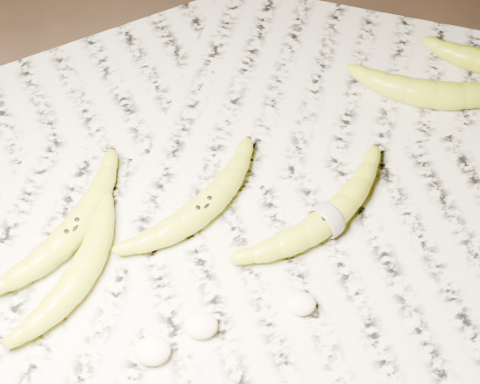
{
  "coord_description": "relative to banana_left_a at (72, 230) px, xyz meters",
  "views": [
    {
      "loc": [
        -0.05,
        -0.39,
        0.67
      ],
      "look_at": [
        -0.02,
        0.01,
        0.05
      ],
      "focal_mm": 50.0,
      "sensor_mm": 36.0,
      "label": 1
    }
  ],
  "objects": [
    {
      "name": "ground",
      "position": [
        0.21,
        0.01,
        -0.02
      ],
      "size": [
        3.0,
        3.0,
        0.0
      ],
      "primitive_type": "plane",
      "color": "black",
      "rests_on": "ground"
    },
    {
      "name": "newspaper_patch",
      "position": [
        0.22,
        0.02,
        -0.02
      ],
      "size": [
        0.9,
        0.7,
        0.01
      ],
      "primitive_type": "cube",
      "color": "beige",
      "rests_on": "ground"
    },
    {
      "name": "banana_left_a",
      "position": [
        0.0,
        0.0,
        0.0
      ],
      "size": [
        0.16,
        0.19,
        0.03
      ],
      "primitive_type": null,
      "rotation": [
        0.0,
        0.0,
        0.93
      ],
      "color": "#B6B416",
      "rests_on": "newspaper_patch"
    },
    {
      "name": "banana_left_b",
      "position": [
        0.01,
        -0.05,
        0.0
      ],
      "size": [
        0.13,
        0.18,
        0.03
      ],
      "primitive_type": null,
      "rotation": [
        0.0,
        0.0,
        1.08
      ],
      "color": "#B6B416",
      "rests_on": "newspaper_patch"
    },
    {
      "name": "banana_center",
      "position": [
        0.15,
        0.02,
        0.0
      ],
      "size": [
        0.17,
        0.16,
        0.03
      ],
      "primitive_type": null,
      "rotation": [
        0.0,
        0.0,
        0.72
      ],
      "color": "#B6B416",
      "rests_on": "newspaper_patch"
    },
    {
      "name": "banana_taped",
      "position": [
        0.29,
        -0.01,
        0.0
      ],
      "size": [
        0.19,
        0.16,
        0.03
      ],
      "primitive_type": null,
      "rotation": [
        0.0,
        0.0,
        0.64
      ],
      "color": "#B6B416",
      "rests_on": "newspaper_patch"
    },
    {
      "name": "banana_upper_a",
      "position": [
        0.45,
        0.17,
        0.0
      ],
      "size": [
        0.2,
        0.1,
        0.04
      ],
      "primitive_type": null,
      "rotation": [
        0.0,
        0.0,
        -0.21
      ],
      "color": "#B6B416",
      "rests_on": "newspaper_patch"
    },
    {
      "name": "measuring_tape",
      "position": [
        0.29,
        -0.01,
        0.0
      ],
      "size": [
        0.03,
        0.04,
        0.04
      ],
      "primitive_type": "torus",
      "rotation": [
        0.0,
        1.57,
        0.64
      ],
      "color": "white",
      "rests_on": "newspaper_patch"
    },
    {
      "name": "flesh_chunk_a",
      "position": [
        0.09,
        -0.14,
        -0.01
      ],
      "size": [
        0.04,
        0.03,
        0.02
      ],
      "primitive_type": "ellipsoid",
      "color": "#F9F2C0",
      "rests_on": "newspaper_patch"
    },
    {
      "name": "flesh_chunk_b",
      "position": [
        0.14,
        -0.12,
        -0.01
      ],
      "size": [
        0.04,
        0.03,
        0.02
      ],
      "primitive_type": "ellipsoid",
      "color": "#F9F2C0",
      "rests_on": "newspaper_patch"
    },
    {
      "name": "flesh_chunk_c",
      "position": [
        0.24,
        -0.1,
        -0.01
      ],
      "size": [
        0.03,
        0.03,
        0.02
      ],
      "primitive_type": "ellipsoid",
      "color": "#F9F2C0",
      "rests_on": "newspaper_patch"
    }
  ]
}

